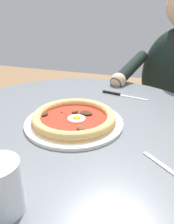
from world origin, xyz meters
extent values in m
cylinder|color=#565B60|center=(0.00, 0.00, 0.70)|extent=(0.95, 0.95, 0.03)
cylinder|color=#4E5257|center=(0.00, 0.00, 0.35)|extent=(0.09, 0.09, 0.66)
cylinder|color=white|center=(-0.01, 0.00, 0.72)|extent=(0.30, 0.30, 0.01)
cylinder|color=tan|center=(-0.01, 0.00, 0.72)|extent=(0.25, 0.25, 0.01)
torus|color=tan|center=(-0.01, 0.00, 0.74)|extent=(0.25, 0.25, 0.03)
cylinder|color=#A82314|center=(-0.01, 0.00, 0.73)|extent=(0.24, 0.24, 0.00)
cylinder|color=white|center=(-0.01, -0.01, 0.73)|extent=(0.05, 0.05, 0.00)
ellipsoid|color=yellow|center=(-0.01, -0.01, 0.74)|extent=(0.02, 0.02, 0.02)
ellipsoid|color=#3D2314|center=(0.03, -0.03, 0.74)|extent=(0.03, 0.04, 0.01)
ellipsoid|color=brown|center=(0.03, 0.01, 0.74)|extent=(0.03, 0.02, 0.01)
ellipsoid|color=brown|center=(-0.07, -0.04, 0.74)|extent=(0.04, 0.03, 0.01)
ellipsoid|color=#3D2314|center=(-0.02, 0.09, 0.74)|extent=(0.03, 0.02, 0.01)
ellipsoid|color=#3D2314|center=(0.03, -0.02, 0.74)|extent=(0.04, 0.04, 0.01)
ellipsoid|color=#2D6B28|center=(-0.01, 0.00, 0.73)|extent=(0.01, 0.01, 0.00)
ellipsoid|color=#2D6B28|center=(0.02, 0.05, 0.73)|extent=(0.01, 0.01, 0.00)
ellipsoid|color=#2D6B28|center=(-0.10, -0.06, 0.73)|extent=(0.01, 0.01, 0.00)
cylinder|color=silver|center=(-0.35, 0.00, 0.73)|extent=(0.07, 0.07, 0.04)
cube|color=silver|center=(0.27, -0.14, 0.71)|extent=(0.03, 0.11, 0.00)
cube|color=black|center=(0.29, -0.05, 0.72)|extent=(0.03, 0.08, 0.01)
cube|color=#BCBCC1|center=(-0.15, -0.28, 0.71)|extent=(0.12, 0.13, 0.00)
cube|color=#282833|center=(0.63, -0.31, 0.23)|extent=(0.40, 0.43, 0.45)
cylinder|color=black|center=(0.50, -0.09, 0.77)|extent=(0.27, 0.15, 0.14)
sphere|color=tan|center=(0.41, -0.05, 0.73)|extent=(0.07, 0.07, 0.07)
cube|color=#504A45|center=(0.67, -0.33, 0.44)|extent=(0.58, 0.58, 0.02)
cylinder|color=#4C4742|center=(0.58, -0.07, 0.22)|extent=(0.02, 0.02, 0.43)
cylinder|color=#4C4742|center=(0.93, -0.24, 0.22)|extent=(0.02, 0.02, 0.43)
camera|label=1|loc=(-0.58, -0.23, 1.04)|focal=36.80mm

